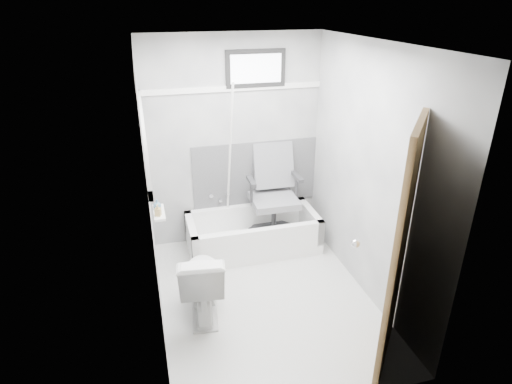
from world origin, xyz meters
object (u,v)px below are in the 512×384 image
object	(u,v)px
door	(456,271)
office_chair	(274,194)
toilet	(202,281)
soap_bottle_a	(158,210)
bathtub	(253,232)
soap_bottle_b	(157,204)

from	to	relation	value
door	office_chair	bearing A→B (deg)	104.76
office_chair	toilet	size ratio (longest dim) A/B	1.48
soap_bottle_a	office_chair	bearing A→B (deg)	27.80
toilet	door	world-z (taller)	door
bathtub	door	world-z (taller)	door
door	soap_bottle_a	distance (m)	2.47
soap_bottle_a	toilet	bearing A→B (deg)	-44.90
bathtub	soap_bottle_a	world-z (taller)	soap_bottle_a
door	soap_bottle_b	xyz separation A→B (m)	(-1.92, 1.69, -0.04)
toilet	door	distance (m)	2.12
toilet	soap_bottle_b	world-z (taller)	soap_bottle_b
bathtub	soap_bottle_a	xyz separation A→B (m)	(-1.06, -0.66, 0.76)
bathtub	soap_bottle_a	bearing A→B (deg)	-148.20
door	soap_bottle_b	distance (m)	2.56
soap_bottle_a	door	bearing A→B (deg)	-38.96
soap_bottle_b	door	bearing A→B (deg)	-41.40
toilet	soap_bottle_b	xyz separation A→B (m)	(-0.32, 0.46, 0.61)
bathtub	soap_bottle_b	size ratio (longest dim) A/B	15.50
bathtub	soap_bottle_b	world-z (taller)	soap_bottle_b
soap_bottle_b	office_chair	bearing A→B (deg)	22.87
bathtub	soap_bottle_b	xyz separation A→B (m)	(-1.06, -0.52, 0.75)
office_chair	toilet	world-z (taller)	office_chair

